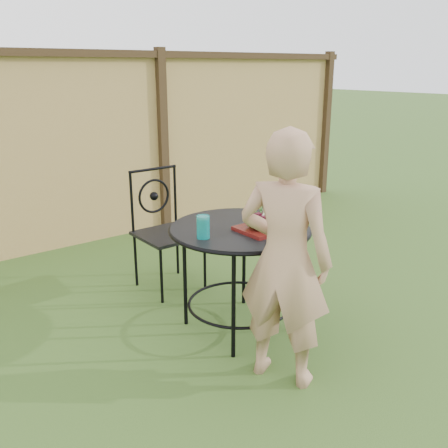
% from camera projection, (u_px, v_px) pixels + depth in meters
% --- Properties ---
extents(ground, '(60.00, 60.00, 0.00)m').
position_uv_depth(ground, '(169.00, 344.00, 3.23)').
color(ground, '#264516').
rests_on(ground, ground).
extents(fence, '(8.00, 0.12, 1.90)m').
position_uv_depth(fence, '(39.00, 153.00, 4.59)').
color(fence, tan).
rests_on(fence, ground).
extents(patio_table, '(0.92, 0.92, 0.72)m').
position_uv_depth(patio_table, '(240.00, 247.00, 3.26)').
color(patio_table, black).
rests_on(patio_table, ground).
extents(patio_chair, '(0.46, 0.46, 0.95)m').
position_uv_depth(patio_chair, '(165.00, 226.00, 3.95)').
color(patio_chair, black).
rests_on(patio_chair, ground).
extents(diner, '(0.54, 0.62, 1.43)m').
position_uv_depth(diner, '(285.00, 260.00, 2.69)').
color(diner, tan).
rests_on(diner, ground).
extents(salad_plate, '(0.27, 0.27, 0.02)m').
position_uv_depth(salad_plate, '(261.00, 229.00, 3.14)').
color(salad_plate, '#44090E').
rests_on(salad_plate, patio_table).
extents(salad, '(0.21, 0.21, 0.08)m').
position_uv_depth(salad, '(261.00, 221.00, 3.12)').
color(salad, '#235614').
rests_on(salad, salad_plate).
extents(fork, '(0.01, 0.01, 0.18)m').
position_uv_depth(fork, '(263.00, 201.00, 3.09)').
color(fork, silver).
rests_on(fork, salad).
extents(drinking_glass, '(0.08, 0.08, 0.14)m').
position_uv_depth(drinking_glass, '(203.00, 227.00, 2.99)').
color(drinking_glass, '#0B8282').
rests_on(drinking_glass, patio_table).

